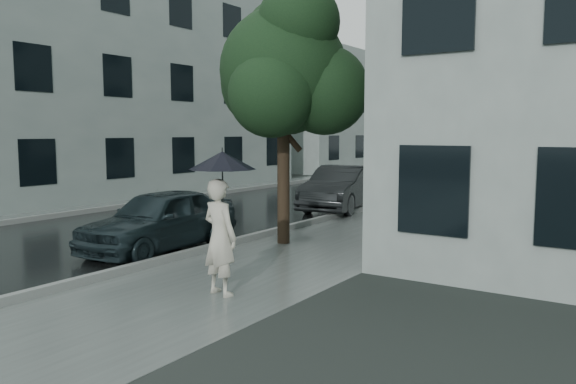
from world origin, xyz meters
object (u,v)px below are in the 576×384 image
Objects in this scene: street_tree at (286,70)px; lamp_post at (398,127)px; car_near at (160,220)px; pedestrian at (220,237)px; car_far at (341,188)px.

lamp_post is at bearing 95.70° from street_tree.
car_near is (-1.80, -2.24, -3.30)m from street_tree.
pedestrian is 5.33m from street_tree.
car_near is 7.82m from car_far.
lamp_post reaches higher than car_near.
car_near is (-0.94, -10.92, -2.06)m from lamp_post.
lamp_post is at bearing 82.02° from car_near.
car_far is (-0.67, -3.10, -2.00)m from lamp_post.
street_tree reaches higher than pedestrian.
pedestrian reaches higher than car_near.
pedestrian is 0.47× the size of car_near.
lamp_post is 11.15m from car_near.
pedestrian reaches higher than car_far.
street_tree is 1.32× the size of car_far.
car_far is (-3.02, 9.69, -0.20)m from pedestrian.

